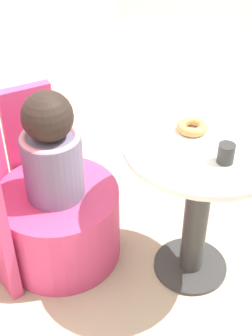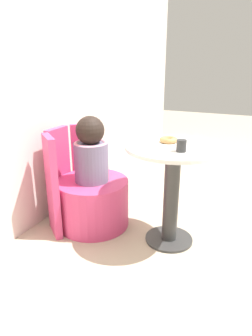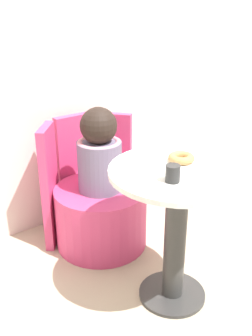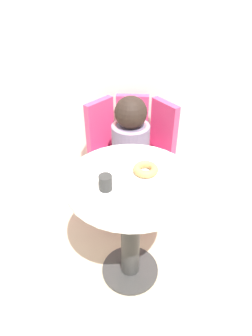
# 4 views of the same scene
# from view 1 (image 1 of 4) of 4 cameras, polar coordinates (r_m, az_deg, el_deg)

# --- Properties ---
(ground_plane) EXTENTS (12.00, 12.00, 0.00)m
(ground_plane) POSITION_cam_1_polar(r_m,az_deg,el_deg) (2.29, 9.32, -12.12)
(ground_plane) COLOR #B7A88E
(round_table) EXTENTS (0.64, 0.64, 0.72)m
(round_table) POSITION_cam_1_polar(r_m,az_deg,el_deg) (1.95, 8.99, -2.20)
(round_table) COLOR #333333
(round_table) RESTS_ON ground_plane
(tub_chair) EXTENTS (0.56, 0.56, 0.38)m
(tub_chair) POSITION_cam_1_polar(r_m,az_deg,el_deg) (2.23, -8.05, -6.66)
(tub_chair) COLOR #D13D70
(tub_chair) RESTS_ON ground_plane
(booth_backrest) EXTENTS (0.66, 0.24, 0.76)m
(booth_backrest) POSITION_cam_1_polar(r_m,az_deg,el_deg) (2.19, -14.26, -2.03)
(booth_backrest) COLOR #D13D70
(booth_backrest) RESTS_ON ground_plane
(child_figure) EXTENTS (0.26, 0.26, 0.50)m
(child_figure) POSITION_cam_1_polar(r_m,az_deg,el_deg) (1.97, -9.09, 2.18)
(child_figure) COLOR slate
(child_figure) RESTS_ON tub_chair
(donut) EXTENTS (0.12, 0.12, 0.04)m
(donut) POSITION_cam_1_polar(r_m,az_deg,el_deg) (1.87, 8.07, 5.00)
(donut) COLOR tan
(donut) RESTS_ON round_table
(cup) EXTENTS (0.06, 0.06, 0.07)m
(cup) POSITION_cam_1_polar(r_m,az_deg,el_deg) (1.71, 12.10, 1.76)
(cup) COLOR #2D2D2D
(cup) RESTS_ON round_table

